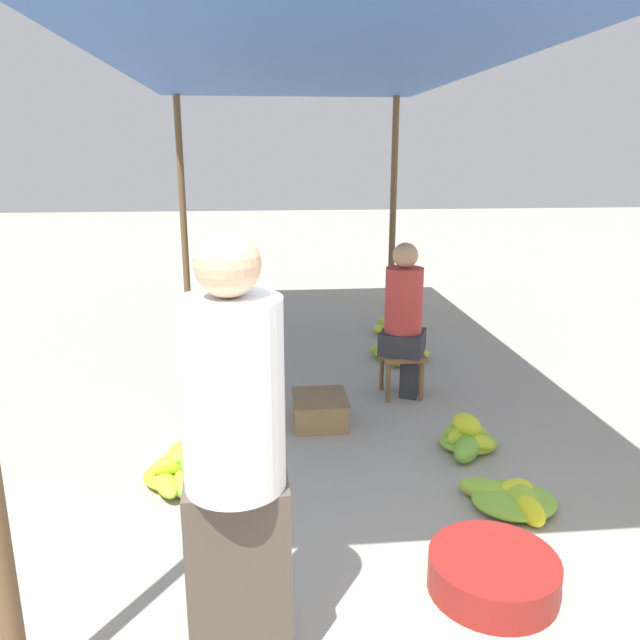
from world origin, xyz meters
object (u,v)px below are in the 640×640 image
object	(u,v)px
stool	(402,361)
banana_pile_right_2	(468,438)
banana_pile_left_1	(184,469)
vendor_foreground	(235,461)
banana_pile_left_0	(208,374)
basin_black	(493,573)
banana_pile_left_3	(238,346)
banana_pile_right_3	(401,351)
banana_pile_left_2	(226,404)
crate_near	(320,410)
banana_pile_right_1	(392,325)
vendor_seated	(405,319)
banana_pile_right_0	(512,498)

from	to	relation	value
stool	banana_pile_right_2	size ratio (longest dim) A/B	0.70
banana_pile_left_1	banana_pile_right_2	bearing A→B (deg)	7.58
vendor_foreground	banana_pile_left_0	xyz separation A→B (m)	(-0.36, 3.07, -0.78)
banana_pile_left_0	banana_pile_right_2	bearing A→B (deg)	-36.86
basin_black	banana_pile_left_3	distance (m)	3.87
banana_pile_left_1	banana_pile_right_3	distance (m)	2.87
vendor_foreground	banana_pile_left_2	world-z (taller)	vendor_foreground
banana_pile_left_1	crate_near	xyz separation A→B (m)	(0.90, 0.75, 0.03)
banana_pile_right_2	banana_pile_right_3	xyz separation A→B (m)	(-0.01, 1.96, -0.01)
banana_pile_left_0	banana_pile_right_1	size ratio (longest dim) A/B	0.95
basin_black	banana_pile_right_3	world-z (taller)	banana_pile_right_3
banana_pile_left_1	banana_pile_right_2	distance (m)	1.87
vendor_seated	banana_pile_right_1	xyz separation A→B (m)	(0.29, 1.81, -0.57)
vendor_seated	banana_pile_left_1	xyz separation A→B (m)	(-1.64, -1.27, -0.57)
banana_pile_left_3	banana_pile_right_2	distance (m)	2.80
banana_pile_left_2	banana_pile_left_0	bearing A→B (deg)	106.12
banana_pile_right_0	banana_pile_right_3	xyz separation A→B (m)	(-0.03, 2.67, 0.02)
vendor_seated	banana_pile_right_0	distance (m)	1.85
stool	banana_pile_left_0	bearing A→B (deg)	167.55
banana_pile_left_1	banana_pile_right_3	size ratio (longest dim) A/B	0.85
stool	banana_pile_right_1	size ratio (longest dim) A/B	0.75
banana_pile_left_0	banana_pile_right_0	xyz separation A→B (m)	(1.85, -2.08, -0.05)
stool	vendor_seated	size ratio (longest dim) A/B	0.29
banana_pile_right_0	vendor_foreground	bearing A→B (deg)	-146.58
basin_black	crate_near	world-z (taller)	crate_near
stool	banana_pile_right_3	xyz separation A→B (m)	(0.22, 0.94, -0.23)
vendor_foreground	stool	size ratio (longest dim) A/B	4.61
vendor_seated	banana_pile_right_0	bearing A→B (deg)	-82.31
basin_black	banana_pile_right_2	xyz separation A→B (m)	(0.34, 1.36, 0.00)
basin_black	banana_pile_left_0	distance (m)	3.12
vendor_seated	basin_black	distance (m)	2.46
banana_pile_left_0	banana_pile_right_0	bearing A→B (deg)	-48.37
vendor_foreground	basin_black	world-z (taller)	vendor_foreground
banana_pile_right_0	vendor_seated	bearing A→B (deg)	97.69
banana_pile_right_1	basin_black	bearing A→B (deg)	-95.63
banana_pile_right_1	banana_pile_left_3	bearing A→B (deg)	-161.99
banana_pile_left_1	banana_pile_right_1	bearing A→B (deg)	57.91
stool	banana_pile_left_2	world-z (taller)	stool
banana_pile_left_1	banana_pile_right_0	bearing A→B (deg)	-13.84
banana_pile_left_2	banana_pile_left_3	xyz separation A→B (m)	(0.05, 1.52, -0.02)
banana_pile_right_2	banana_pile_right_0	bearing A→B (deg)	-88.38
banana_pile_left_0	banana_pile_left_1	xyz separation A→B (m)	(-0.03, -1.62, -0.02)
banana_pile_right_1	banana_pile_right_3	xyz separation A→B (m)	(-0.09, -0.88, -0.01)
banana_pile_right_0	banana_pile_right_2	xyz separation A→B (m)	(-0.02, 0.71, 0.03)
vendor_seated	banana_pile_left_1	size ratio (longest dim) A/B	2.40
banana_pile_left_0	crate_near	bearing A→B (deg)	-44.79
banana_pile_left_3	banana_pile_right_1	bearing A→B (deg)	18.01
banana_pile_left_3	banana_pile_right_2	size ratio (longest dim) A/B	1.23
stool	vendor_seated	bearing A→B (deg)	22.80
stool	banana_pile_left_2	size ratio (longest dim) A/B	0.67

